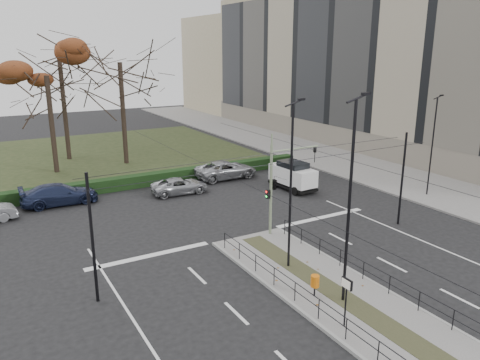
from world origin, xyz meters
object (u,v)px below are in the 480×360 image
object	(u,v)px
litter_bin	(315,281)
parked_car_fourth	(180,186)
traffic_light	(275,182)
rust_tree	(59,58)
streetlamp_median_near	(350,201)
parked_car_third	(59,194)
bare_tree_near	(47,83)
info_panel	(346,289)
streetlamp_median_far	(291,185)
bare_tree_center	(120,70)
white_van	(293,175)
parked_car_fifth	(226,170)
streetlamp_sidewalk	(432,145)

from	to	relation	value
litter_bin	parked_car_fourth	distance (m)	17.96
traffic_light	rust_tree	bearing A→B (deg)	104.48
streetlamp_median_near	parked_car_third	size ratio (longest dim) A/B	1.71
bare_tree_near	traffic_light	bearing A→B (deg)	-67.92
bare_tree_near	info_panel	bearing A→B (deg)	-79.64
streetlamp_median_near	streetlamp_median_far	distance (m)	3.99
bare_tree_center	rust_tree	bearing A→B (deg)	134.05
traffic_light	white_van	world-z (taller)	traffic_light
streetlamp_median_far	parked_car_fifth	bearing A→B (deg)	72.14
streetlamp_median_far	bare_tree_center	world-z (taller)	bare_tree_center
traffic_light	parked_car_third	bearing A→B (deg)	129.37
litter_bin	traffic_light	bearing A→B (deg)	69.62
streetlamp_median_far	info_panel	bearing A→B (deg)	-102.61
info_panel	parked_car_fourth	distance (m)	20.52
rust_tree	parked_car_fifth	world-z (taller)	rust_tree
streetlamp_sidewalk	bare_tree_near	distance (m)	32.16
litter_bin	parked_car_fourth	bearing A→B (deg)	86.89
bare_tree_center	white_van	bearing A→B (deg)	-59.05
streetlamp_sidewalk	parked_car_fifth	xyz separation A→B (m)	(-10.97, 12.27, -3.22)
streetlamp_sidewalk	white_van	xyz separation A→B (m)	(-7.92, 6.64, -2.79)
traffic_light	streetlamp_median_near	distance (m)	8.44
white_van	bare_tree_center	xyz separation A→B (m)	(-9.06, 15.11, 7.83)
traffic_light	parked_car_fourth	bearing A→B (deg)	99.01
info_panel	streetlamp_median_far	world-z (taller)	streetlamp_median_far
bare_tree_near	white_van	bearing A→B (deg)	-43.72
streetlamp_median_near	white_van	distance (m)	17.86
rust_tree	parked_car_fifth	xyz separation A→B (m)	(10.54, -14.16, -9.30)
parked_car_fourth	rust_tree	xyz separation A→B (m)	(-5.28, 16.30, 9.44)
info_panel	streetlamp_median_near	xyz separation A→B (m)	(1.39, 1.59, 2.98)
info_panel	white_van	xyz separation A→B (m)	(9.77, 16.94, -0.61)
parked_car_third	white_van	bearing A→B (deg)	-105.95
streetlamp_sidewalk	bare_tree_near	bearing A→B (deg)	137.50
streetlamp_median_near	parked_car_third	distance (m)	22.74
parked_car_fourth	rust_tree	distance (m)	19.56
streetlamp_median_near	rust_tree	xyz separation A→B (m)	(-5.20, 35.15, 5.28)
litter_bin	streetlamp_median_near	world-z (taller)	streetlamp_median_near
streetlamp_sidewalk	rust_tree	size ratio (longest dim) A/B	0.58
streetlamp_median_near	streetlamp_median_far	world-z (taller)	streetlamp_median_near
streetlamp_sidewalk	info_panel	bearing A→B (deg)	-149.78
parked_car_third	white_van	world-z (taller)	white_van
white_van	rust_tree	xyz separation A→B (m)	(-13.59, 19.79, 8.87)
litter_bin	rust_tree	size ratio (longest dim) A/B	0.08
bare_tree_near	parked_car_fifth	bearing A→B (deg)	-36.49
rust_tree	streetlamp_median_far	bearing A→B (deg)	-80.77
litter_bin	parked_car_fifth	size ratio (longest dim) A/B	0.18
info_panel	bare_tree_near	distance (m)	32.98
streetlamp_sidewalk	rust_tree	distance (m)	34.61
traffic_light	parked_car_third	size ratio (longest dim) A/B	1.03
info_panel	streetlamp_median_near	size ratio (longest dim) A/B	0.23
litter_bin	bare_tree_near	bearing A→B (deg)	102.13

